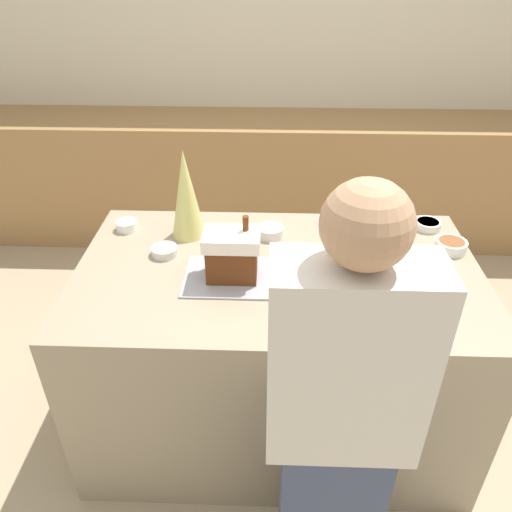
{
  "coord_description": "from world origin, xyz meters",
  "views": [
    {
      "loc": [
        -0.03,
        -1.73,
        2.1
      ],
      "look_at": [
        -0.09,
        0.0,
        0.98
      ],
      "focal_mm": 35.0,
      "sensor_mm": 36.0,
      "label": 1
    }
  ],
  "objects_px": {
    "gingerbread_house": "(232,254)",
    "candy_bowl_center_rear": "(435,265)",
    "candy_bowl_far_left": "(451,245)",
    "person": "(339,426)",
    "candy_bowl_far_right": "(271,231)",
    "decorative_tree": "(186,194)",
    "baking_tray": "(233,277)",
    "candy_bowl_front_corner": "(164,251)",
    "candy_bowl_near_tray_right": "(126,225)",
    "candy_bowl_near_tray_left": "(428,224)"
  },
  "relations": [
    {
      "from": "candy_bowl_center_rear",
      "to": "candy_bowl_near_tray_right",
      "type": "xyz_separation_m",
      "value": [
        -1.37,
        0.28,
        0.0
      ]
    },
    {
      "from": "baking_tray",
      "to": "candy_bowl_center_rear",
      "type": "bearing_deg",
      "value": 6.26
    },
    {
      "from": "candy_bowl_front_corner",
      "to": "person",
      "type": "xyz_separation_m",
      "value": [
        0.68,
        -0.83,
        -0.08
      ]
    },
    {
      "from": "baking_tray",
      "to": "candy_bowl_front_corner",
      "type": "relative_size",
      "value": 3.47
    },
    {
      "from": "decorative_tree",
      "to": "candy_bowl_far_right",
      "type": "height_order",
      "value": "decorative_tree"
    },
    {
      "from": "decorative_tree",
      "to": "person",
      "type": "relative_size",
      "value": 0.25
    },
    {
      "from": "candy_bowl_far_left",
      "to": "person",
      "type": "distance_m",
      "value": 1.09
    },
    {
      "from": "candy_bowl_far_right",
      "to": "candy_bowl_center_rear",
      "type": "xyz_separation_m",
      "value": [
        0.69,
        -0.25,
        -0.0
      ]
    },
    {
      "from": "candy_bowl_far_right",
      "to": "person",
      "type": "xyz_separation_m",
      "value": [
        0.22,
        -1.01,
        -0.09
      ]
    },
    {
      "from": "candy_bowl_front_corner",
      "to": "candy_bowl_far_left",
      "type": "bearing_deg",
      "value": 3.65
    },
    {
      "from": "gingerbread_house",
      "to": "candy_bowl_center_rear",
      "type": "distance_m",
      "value": 0.85
    },
    {
      "from": "candy_bowl_far_left",
      "to": "candy_bowl_far_right",
      "type": "bearing_deg",
      "value": 173.24
    },
    {
      "from": "candy_bowl_center_rear",
      "to": "candy_bowl_far_left",
      "type": "height_order",
      "value": "candy_bowl_far_left"
    },
    {
      "from": "gingerbread_house",
      "to": "candy_bowl_near_tray_left",
      "type": "height_order",
      "value": "gingerbread_house"
    },
    {
      "from": "candy_bowl_near_tray_right",
      "to": "person",
      "type": "distance_m",
      "value": 1.38
    },
    {
      "from": "candy_bowl_far_left",
      "to": "person",
      "type": "height_order",
      "value": "person"
    },
    {
      "from": "candy_bowl_near_tray_right",
      "to": "candy_bowl_far_left",
      "type": "relative_size",
      "value": 0.71
    },
    {
      "from": "candy_bowl_front_corner",
      "to": "baking_tray",
      "type": "bearing_deg",
      "value": -27.88
    },
    {
      "from": "candy_bowl_near_tray_left",
      "to": "candy_bowl_front_corner",
      "type": "relative_size",
      "value": 1.08
    },
    {
      "from": "candy_bowl_near_tray_left",
      "to": "candy_bowl_far_left",
      "type": "xyz_separation_m",
      "value": [
        0.05,
        -0.2,
        0.01
      ]
    },
    {
      "from": "baking_tray",
      "to": "person",
      "type": "relative_size",
      "value": 0.24
    },
    {
      "from": "gingerbread_house",
      "to": "candy_bowl_front_corner",
      "type": "xyz_separation_m",
      "value": [
        -0.31,
        0.16,
        -0.09
      ]
    },
    {
      "from": "decorative_tree",
      "to": "candy_bowl_front_corner",
      "type": "relative_size",
      "value": 3.63
    },
    {
      "from": "baking_tray",
      "to": "person",
      "type": "bearing_deg",
      "value": -61.09
    },
    {
      "from": "person",
      "to": "baking_tray",
      "type": "bearing_deg",
      "value": 118.91
    },
    {
      "from": "baking_tray",
      "to": "candy_bowl_near_tray_left",
      "type": "xyz_separation_m",
      "value": [
        0.9,
        0.44,
        0.02
      ]
    },
    {
      "from": "gingerbread_house",
      "to": "candy_bowl_far_right",
      "type": "relative_size",
      "value": 2.18
    },
    {
      "from": "candy_bowl_front_corner",
      "to": "person",
      "type": "height_order",
      "value": "person"
    },
    {
      "from": "candy_bowl_far_left",
      "to": "person",
      "type": "relative_size",
      "value": 0.08
    },
    {
      "from": "baking_tray",
      "to": "candy_bowl_center_rear",
      "type": "distance_m",
      "value": 0.85
    },
    {
      "from": "baking_tray",
      "to": "candy_bowl_far_left",
      "type": "relative_size",
      "value": 2.87
    },
    {
      "from": "baking_tray",
      "to": "gingerbread_house",
      "type": "distance_m",
      "value": 0.11
    },
    {
      "from": "gingerbread_house",
      "to": "candy_bowl_front_corner",
      "type": "height_order",
      "value": "gingerbread_house"
    },
    {
      "from": "decorative_tree",
      "to": "candy_bowl_near_tray_right",
      "type": "relative_size",
      "value": 4.26
    },
    {
      "from": "candy_bowl_center_rear",
      "to": "candy_bowl_front_corner",
      "type": "height_order",
      "value": "candy_bowl_center_rear"
    },
    {
      "from": "candy_bowl_center_rear",
      "to": "candy_bowl_near_tray_right",
      "type": "bearing_deg",
      "value": 168.32
    },
    {
      "from": "gingerbread_house",
      "to": "candy_bowl_center_rear",
      "type": "xyz_separation_m",
      "value": [
        0.84,
        0.09,
        -0.09
      ]
    },
    {
      "from": "candy_bowl_near_tray_left",
      "to": "candy_bowl_far_left",
      "type": "bearing_deg",
      "value": -75.63
    },
    {
      "from": "person",
      "to": "candy_bowl_center_rear",
      "type": "bearing_deg",
      "value": 58.26
    },
    {
      "from": "decorative_tree",
      "to": "candy_bowl_front_corner",
      "type": "height_order",
      "value": "decorative_tree"
    },
    {
      "from": "candy_bowl_far_right",
      "to": "candy_bowl_center_rear",
      "type": "distance_m",
      "value": 0.73
    },
    {
      "from": "candy_bowl_far_right",
      "to": "candy_bowl_front_corner",
      "type": "bearing_deg",
      "value": -159.22
    },
    {
      "from": "candy_bowl_far_right",
      "to": "candy_bowl_far_left",
      "type": "bearing_deg",
      "value": -6.76
    },
    {
      "from": "gingerbread_house",
      "to": "person",
      "type": "xyz_separation_m",
      "value": [
        0.37,
        -0.67,
        -0.18
      ]
    },
    {
      "from": "candy_bowl_far_right",
      "to": "candy_bowl_center_rear",
      "type": "bearing_deg",
      "value": -19.68
    },
    {
      "from": "baking_tray",
      "to": "gingerbread_house",
      "type": "relative_size",
      "value": 1.5
    },
    {
      "from": "baking_tray",
      "to": "decorative_tree",
      "type": "height_order",
      "value": "decorative_tree"
    },
    {
      "from": "candy_bowl_far_right",
      "to": "candy_bowl_front_corner",
      "type": "relative_size",
      "value": 1.06
    },
    {
      "from": "gingerbread_house",
      "to": "person",
      "type": "distance_m",
      "value": 0.78
    },
    {
      "from": "candy_bowl_far_left",
      "to": "candy_bowl_front_corner",
      "type": "xyz_separation_m",
      "value": [
        -1.26,
        -0.08,
        -0.01
      ]
    }
  ]
}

